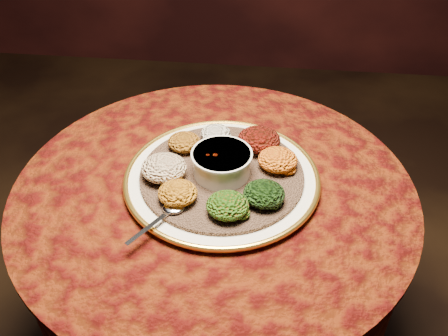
# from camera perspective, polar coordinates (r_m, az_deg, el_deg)

# --- Properties ---
(table) EXTENTS (0.96, 0.96, 0.73)m
(table) POSITION_cam_1_polar(r_m,az_deg,el_deg) (1.32, -1.08, -8.01)
(table) COLOR black
(table) RESTS_ON ground
(platter) EXTENTS (0.59, 0.59, 0.02)m
(platter) POSITION_cam_1_polar(r_m,az_deg,el_deg) (1.19, -0.25, -1.15)
(platter) COLOR silver
(platter) RESTS_ON table
(injera) EXTENTS (0.51, 0.51, 0.01)m
(injera) POSITION_cam_1_polar(r_m,az_deg,el_deg) (1.19, -0.25, -0.76)
(injera) COLOR brown
(injera) RESTS_ON platter
(stew_bowl) EXTENTS (0.14, 0.14, 0.06)m
(stew_bowl) POSITION_cam_1_polar(r_m,az_deg,el_deg) (1.16, -0.25, 0.73)
(stew_bowl) COLOR silver
(stew_bowl) RESTS_ON injera
(spoon) EXTENTS (0.10, 0.13, 0.01)m
(spoon) POSITION_cam_1_polar(r_m,az_deg,el_deg) (1.09, -6.24, -4.92)
(spoon) COLOR silver
(spoon) RESTS_ON injera
(portion_ayib) EXTENTS (0.08, 0.07, 0.04)m
(portion_ayib) POSITION_cam_1_polar(r_m,az_deg,el_deg) (1.28, -0.95, 3.94)
(portion_ayib) COLOR beige
(portion_ayib) RESTS_ON injera
(portion_kitfo) EXTENTS (0.11, 0.10, 0.05)m
(portion_kitfo) POSITION_cam_1_polar(r_m,az_deg,el_deg) (1.25, 4.02, 3.25)
(portion_kitfo) COLOR black
(portion_kitfo) RESTS_ON injera
(portion_tikil) EXTENTS (0.10, 0.09, 0.05)m
(portion_tikil) POSITION_cam_1_polar(r_m,az_deg,el_deg) (1.19, 6.16, 0.95)
(portion_tikil) COLOR #CC9511
(portion_tikil) RESTS_ON injera
(portion_gomen) EXTENTS (0.09, 0.09, 0.04)m
(portion_gomen) POSITION_cam_1_polar(r_m,az_deg,el_deg) (1.10, 4.60, -2.95)
(portion_gomen) COLOR black
(portion_gomen) RESTS_ON injera
(portion_mixveg) EXTENTS (0.09, 0.09, 0.04)m
(portion_mixveg) POSITION_cam_1_polar(r_m,az_deg,el_deg) (1.07, 0.41, -4.29)
(portion_mixveg) COLOR #AE2E0B
(portion_mixveg) RESTS_ON injera
(portion_kik) EXTENTS (0.09, 0.08, 0.04)m
(portion_kik) POSITION_cam_1_polar(r_m,az_deg,el_deg) (1.10, -5.31, -2.86)
(portion_kik) COLOR #B96C10
(portion_kik) RESTS_ON injera
(portion_timatim) EXTENTS (0.11, 0.10, 0.05)m
(portion_timatim) POSITION_cam_1_polar(r_m,az_deg,el_deg) (1.17, -6.87, 0.00)
(portion_timatim) COLOR maroon
(portion_timatim) RESTS_ON injera
(portion_shiro) EXTENTS (0.08, 0.08, 0.04)m
(portion_shiro) POSITION_cam_1_polar(r_m,az_deg,el_deg) (1.25, -4.57, 2.97)
(portion_shiro) COLOR brown
(portion_shiro) RESTS_ON injera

